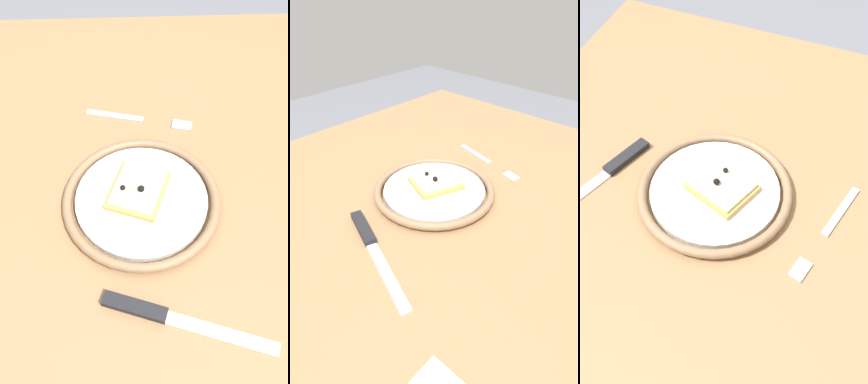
% 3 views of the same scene
% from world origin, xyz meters
% --- Properties ---
extents(ground_plane, '(6.00, 6.00, 0.00)m').
position_xyz_m(ground_plane, '(0.00, 0.00, 0.00)').
color(ground_plane, slate).
extents(dining_table, '(0.94, 0.86, 0.78)m').
position_xyz_m(dining_table, '(0.00, 0.00, 0.69)').
color(dining_table, '#936D47').
rests_on(dining_table, ground_plane).
extents(plate, '(0.25, 0.25, 0.02)m').
position_xyz_m(plate, '(0.06, 0.03, 0.79)').
color(plate, white).
rests_on(plate, dining_table).
extents(pizza_slice_near, '(0.12, 0.11, 0.03)m').
position_xyz_m(pizza_slice_near, '(0.05, 0.02, 0.80)').
color(pizza_slice_near, tan).
rests_on(pizza_slice_near, plate).
extents(knife, '(0.10, 0.23, 0.01)m').
position_xyz_m(knife, '(0.24, 0.04, 0.78)').
color(knife, silver).
rests_on(knife, dining_table).
extents(fork, '(0.06, 0.20, 0.00)m').
position_xyz_m(fork, '(-0.13, 0.03, 0.78)').
color(fork, '#BABABA').
rests_on(fork, dining_table).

